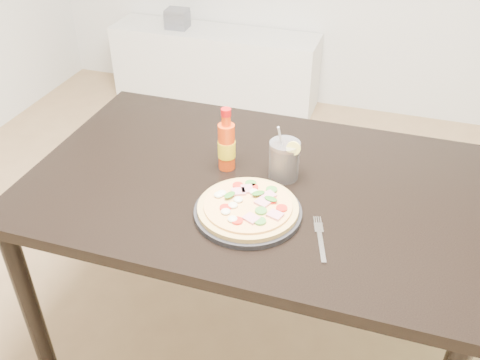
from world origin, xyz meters
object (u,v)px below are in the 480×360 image
(fork, at_px, (320,237))
(media_console, at_px, (215,66))
(pizza, at_px, (248,206))
(dining_table, at_px, (251,201))
(plate, at_px, (248,212))
(hot_sauce_bottle, at_px, (227,145))
(cola_cup, at_px, (284,161))

(fork, distance_m, media_console, 2.44)
(pizza, bearing_deg, dining_table, 103.14)
(pizza, bearing_deg, fork, -10.25)
(fork, bearing_deg, dining_table, 124.53)
(plate, distance_m, pizza, 0.02)
(plate, bearing_deg, hot_sauce_bottle, 122.91)
(fork, bearing_deg, hot_sauce_bottle, 128.09)
(dining_table, bearing_deg, cola_cup, 29.36)
(dining_table, xyz_separation_m, plate, (0.04, -0.17, 0.09))
(pizza, distance_m, fork, 0.22)
(fork, relative_size, media_console, 0.13)
(hot_sauce_bottle, relative_size, cola_cup, 1.15)
(hot_sauce_bottle, distance_m, fork, 0.44)
(cola_cup, xyz_separation_m, fork, (0.17, -0.26, -0.06))
(hot_sauce_bottle, bearing_deg, cola_cup, 1.85)
(hot_sauce_bottle, bearing_deg, dining_table, -24.25)
(plate, relative_size, fork, 1.68)
(cola_cup, relative_size, media_console, 0.13)
(hot_sauce_bottle, distance_m, media_console, 2.10)
(media_console, bearing_deg, dining_table, -66.31)
(plate, relative_size, media_console, 0.22)
(plate, xyz_separation_m, cola_cup, (0.05, 0.22, 0.05))
(media_console, bearing_deg, fork, -62.66)
(cola_cup, bearing_deg, hot_sauce_bottle, -178.15)
(hot_sauce_bottle, bearing_deg, plate, -57.09)
(dining_table, xyz_separation_m, cola_cup, (0.09, 0.05, 0.14))
(fork, height_order, media_console, fork)
(dining_table, distance_m, media_console, 2.13)
(dining_table, height_order, plate, plate)
(dining_table, distance_m, pizza, 0.20)
(plate, height_order, hot_sauce_bottle, hot_sauce_bottle)
(dining_table, relative_size, pizza, 4.83)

